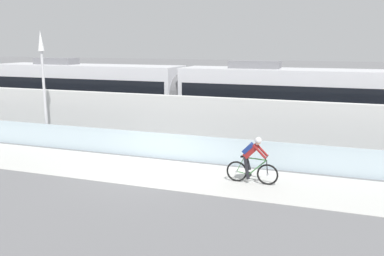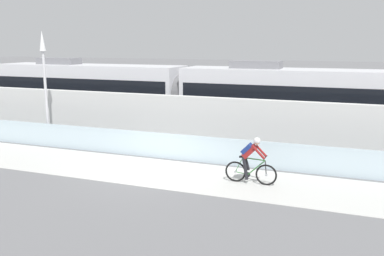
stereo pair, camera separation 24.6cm
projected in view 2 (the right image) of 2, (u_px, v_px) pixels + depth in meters
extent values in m
plane|color=slate|center=(145.00, 171.00, 15.56)|extent=(200.00, 200.00, 0.00)
cube|color=beige|center=(145.00, 171.00, 15.56)|extent=(32.00, 3.20, 0.01)
cube|color=silver|center=(165.00, 146.00, 17.16)|extent=(32.00, 0.05, 1.06)
cube|color=silver|center=(182.00, 122.00, 18.67)|extent=(32.00, 0.36, 2.37)
cube|color=#595654|center=(200.00, 137.00, 21.19)|extent=(32.00, 0.08, 0.01)
cube|color=#595654|center=(209.00, 131.00, 22.50)|extent=(32.00, 0.08, 0.01)
cube|color=silver|center=(90.00, 92.00, 23.87)|extent=(11.00, 2.50, 3.10)
cube|color=black|center=(89.00, 86.00, 23.80)|extent=(10.56, 2.54, 1.04)
cube|color=#19599E|center=(91.00, 116.00, 24.14)|extent=(10.78, 2.53, 0.28)
cube|color=slate|center=(59.00, 61.00, 24.21)|extent=(2.40, 1.10, 0.36)
cube|color=#232326|center=(41.00, 115.00, 25.39)|extent=(1.40, 1.88, 0.20)
cylinder|color=black|center=(33.00, 118.00, 24.74)|extent=(0.60, 0.10, 0.60)
cylinder|color=black|center=(49.00, 114.00, 26.06)|extent=(0.60, 0.10, 0.60)
cube|color=#232326|center=(146.00, 123.00, 22.96)|extent=(1.40, 1.88, 0.20)
cylinder|color=black|center=(140.00, 126.00, 22.31)|extent=(0.60, 0.10, 0.60)
cylinder|color=black|center=(152.00, 122.00, 23.63)|extent=(0.60, 0.10, 0.60)
cube|color=black|center=(14.00, 89.00, 25.75)|extent=(0.16, 2.54, 2.94)
cube|color=silver|center=(296.00, 102.00, 19.89)|extent=(11.00, 2.50, 3.10)
cube|color=black|center=(297.00, 95.00, 19.82)|extent=(10.56, 2.54, 1.04)
cube|color=#19599E|center=(295.00, 130.00, 20.17)|extent=(10.78, 2.53, 0.28)
cube|color=slate|center=(256.00, 65.00, 20.23)|extent=(2.40, 1.10, 0.36)
cube|color=#232326|center=(224.00, 129.00, 21.42)|extent=(1.40, 1.88, 0.20)
cylinder|color=black|center=(220.00, 133.00, 20.77)|extent=(0.60, 0.10, 0.60)
cylinder|color=black|center=(228.00, 127.00, 22.09)|extent=(0.60, 0.10, 0.60)
cube|color=#232326|center=(374.00, 140.00, 18.98)|extent=(1.40, 1.88, 0.20)
cylinder|color=black|center=(375.00, 145.00, 18.34)|extent=(0.60, 0.10, 0.60)
cylinder|color=black|center=(373.00, 138.00, 19.65)|extent=(0.60, 0.10, 0.60)
cylinder|color=#59595B|center=(184.00, 97.00, 21.88)|extent=(0.60, 2.30, 2.30)
torus|color=black|center=(266.00, 175.00, 13.94)|extent=(0.72, 0.06, 0.72)
cylinder|color=#99999E|center=(266.00, 175.00, 13.94)|extent=(0.07, 0.10, 0.07)
torus|color=black|center=(235.00, 172.00, 14.30)|extent=(0.72, 0.06, 0.72)
cylinder|color=#99999E|center=(235.00, 172.00, 14.30)|extent=(0.07, 0.10, 0.07)
cylinder|color=#337233|center=(256.00, 168.00, 14.02)|extent=(0.60, 0.04, 0.58)
cylinder|color=#337233|center=(245.00, 166.00, 14.14)|extent=(0.22, 0.04, 0.59)
cylinder|color=#337233|center=(254.00, 159.00, 13.99)|extent=(0.76, 0.04, 0.07)
cylinder|color=#337233|center=(242.00, 173.00, 14.24)|extent=(0.43, 0.03, 0.09)
cylinder|color=#337233|center=(239.00, 165.00, 14.21)|extent=(0.27, 0.02, 0.53)
cylinder|color=black|center=(266.00, 168.00, 13.90)|extent=(0.08, 0.03, 0.49)
cube|color=black|center=(243.00, 157.00, 14.11)|extent=(0.24, 0.10, 0.05)
cylinder|color=black|center=(265.00, 158.00, 13.84)|extent=(0.03, 0.58, 0.03)
cylinder|color=#262628|center=(248.00, 175.00, 14.17)|extent=(0.18, 0.02, 0.18)
cube|color=maroon|center=(250.00, 151.00, 13.99)|extent=(0.50, 0.28, 0.51)
cube|color=navy|center=(247.00, 148.00, 14.01)|extent=(0.38, 0.30, 0.38)
sphere|color=beige|center=(257.00, 142.00, 13.84)|extent=(0.20, 0.20, 0.20)
sphere|color=silver|center=(257.00, 141.00, 13.83)|extent=(0.23, 0.23, 0.23)
cylinder|color=maroon|center=(259.00, 153.00, 13.72)|extent=(0.41, 0.08, 0.41)
cylinder|color=maroon|center=(261.00, 151.00, 14.01)|extent=(0.41, 0.08, 0.41)
cylinder|color=black|center=(245.00, 168.00, 14.06)|extent=(0.25, 0.11, 0.79)
cylinder|color=black|center=(247.00, 163.00, 14.20)|extent=(0.25, 0.11, 0.52)
cylinder|color=gray|center=(49.00, 142.00, 19.62)|extent=(0.24, 0.24, 0.20)
cylinder|color=silver|center=(46.00, 98.00, 19.20)|extent=(0.12, 0.12, 4.20)
cone|color=white|center=(42.00, 41.00, 18.69)|extent=(0.28, 0.28, 0.90)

